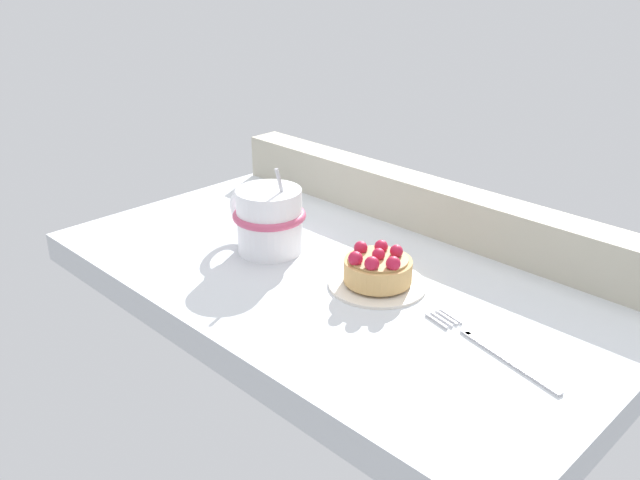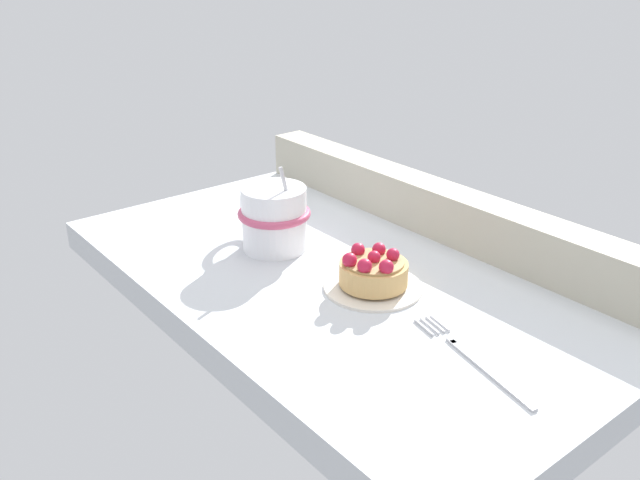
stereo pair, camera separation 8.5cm
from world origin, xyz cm
name	(u,v)px [view 1 (the left image)]	position (x,y,z in cm)	size (l,w,h in cm)	color
ground_plane	(339,283)	(0.00, 0.00, -1.97)	(74.22, 42.93, 3.93)	silver
window_rail_back	(430,206)	(0.00, 18.78, 3.45)	(72.74, 5.36, 6.90)	#B2AD99
dessert_plate	(375,284)	(6.27, -0.36, 0.33)	(11.88, 11.88, 0.72)	silver
raspberry_tart	(376,268)	(6.26, -0.39, 2.47)	(8.20, 8.20, 4.39)	tan
coffee_mug	(268,219)	(-10.77, -2.45, 4.41)	(12.98, 9.73, 11.88)	white
dessert_fork	(489,347)	(23.37, -2.48, 0.30)	(17.67, 5.55, 0.60)	#B7B7BC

